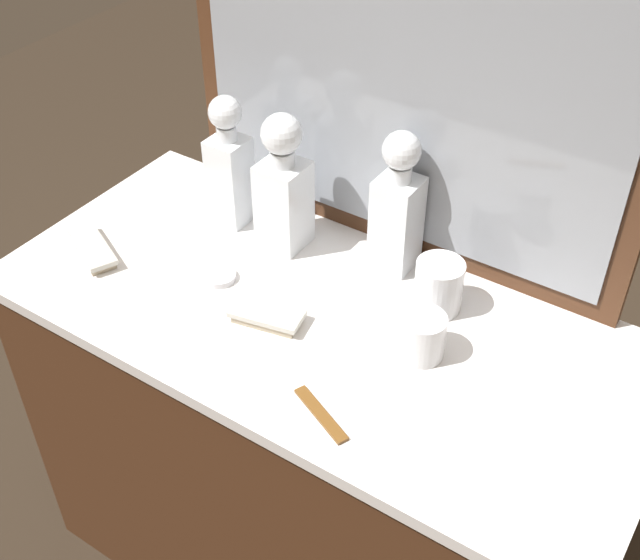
{
  "coord_description": "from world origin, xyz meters",
  "views": [
    {
      "loc": [
        0.6,
        -0.91,
        1.82
      ],
      "look_at": [
        0.0,
        0.0,
        0.91
      ],
      "focal_mm": 45.73,
      "sensor_mm": 36.0,
      "label": 1
    }
  ],
  "objects_px": {
    "crystal_decanter_left": "(397,214)",
    "silver_brush_center": "(92,249)",
    "crystal_tumbler_left": "(438,288)",
    "tortoiseshell_comb": "(321,414)",
    "crystal_decanter_rear": "(284,194)",
    "silver_brush_far_left": "(267,316)",
    "crystal_tumbler_rear": "(422,338)",
    "crystal_decanter_right": "(230,172)",
    "porcelain_dish": "(220,276)"
  },
  "relations": [
    {
      "from": "crystal_decanter_left",
      "to": "silver_brush_center",
      "type": "xyz_separation_m",
      "value": [
        -0.51,
        -0.3,
        -0.1
      ]
    },
    {
      "from": "crystal_tumbler_left",
      "to": "tortoiseshell_comb",
      "type": "bearing_deg",
      "value": -95.66
    },
    {
      "from": "crystal_decanter_rear",
      "to": "silver_brush_far_left",
      "type": "height_order",
      "value": "crystal_decanter_rear"
    },
    {
      "from": "crystal_tumbler_rear",
      "to": "silver_brush_center",
      "type": "bearing_deg",
      "value": -170.68
    },
    {
      "from": "silver_brush_far_left",
      "to": "tortoiseshell_comb",
      "type": "height_order",
      "value": "silver_brush_far_left"
    },
    {
      "from": "crystal_decanter_right",
      "to": "crystal_decanter_rear",
      "type": "relative_size",
      "value": 0.98
    },
    {
      "from": "silver_brush_center",
      "to": "tortoiseshell_comb",
      "type": "xyz_separation_m",
      "value": [
        0.61,
        -0.1,
        -0.01
      ]
    },
    {
      "from": "silver_brush_far_left",
      "to": "crystal_decanter_left",
      "type": "bearing_deg",
      "value": 68.62
    },
    {
      "from": "silver_brush_far_left",
      "to": "crystal_tumbler_left",
      "type": "bearing_deg",
      "value": 40.56
    },
    {
      "from": "crystal_decanter_left",
      "to": "crystal_decanter_right",
      "type": "distance_m",
      "value": 0.36
    },
    {
      "from": "crystal_decanter_right",
      "to": "tortoiseshell_comb",
      "type": "distance_m",
      "value": 0.58
    },
    {
      "from": "crystal_decanter_left",
      "to": "tortoiseshell_comb",
      "type": "xyz_separation_m",
      "value": [
        0.1,
        -0.4,
        -0.11
      ]
    },
    {
      "from": "crystal_tumbler_left",
      "to": "silver_brush_center",
      "type": "bearing_deg",
      "value": -160.02
    },
    {
      "from": "tortoiseshell_comb",
      "to": "crystal_tumbler_left",
      "type": "bearing_deg",
      "value": 84.34
    },
    {
      "from": "crystal_tumbler_left",
      "to": "porcelain_dish",
      "type": "xyz_separation_m",
      "value": [
        -0.38,
        -0.16,
        -0.04
      ]
    },
    {
      "from": "crystal_decanter_left",
      "to": "crystal_decanter_rear",
      "type": "distance_m",
      "value": 0.22
    },
    {
      "from": "crystal_decanter_right",
      "to": "porcelain_dish",
      "type": "height_order",
      "value": "crystal_decanter_right"
    },
    {
      "from": "crystal_decanter_rear",
      "to": "silver_brush_center",
      "type": "distance_m",
      "value": 0.39
    },
    {
      "from": "crystal_decanter_right",
      "to": "tortoiseshell_comb",
      "type": "relative_size",
      "value": 2.2
    },
    {
      "from": "crystal_decanter_rear",
      "to": "crystal_tumbler_rear",
      "type": "height_order",
      "value": "crystal_decanter_rear"
    },
    {
      "from": "crystal_decanter_rear",
      "to": "crystal_tumbler_rear",
      "type": "relative_size",
      "value": 3.52
    },
    {
      "from": "crystal_decanter_right",
      "to": "silver_brush_far_left",
      "type": "bearing_deg",
      "value": -41.28
    },
    {
      "from": "crystal_decanter_left",
      "to": "crystal_decanter_right",
      "type": "relative_size",
      "value": 1.03
    },
    {
      "from": "crystal_decanter_rear",
      "to": "porcelain_dish",
      "type": "bearing_deg",
      "value": -102.32
    },
    {
      "from": "crystal_tumbler_left",
      "to": "porcelain_dish",
      "type": "distance_m",
      "value": 0.41
    },
    {
      "from": "crystal_decanter_left",
      "to": "silver_brush_center",
      "type": "distance_m",
      "value": 0.6
    },
    {
      "from": "crystal_decanter_left",
      "to": "silver_brush_center",
      "type": "relative_size",
      "value": 1.77
    },
    {
      "from": "crystal_decanter_left",
      "to": "crystal_tumbler_left",
      "type": "xyz_separation_m",
      "value": [
        0.13,
        -0.07,
        -0.07
      ]
    },
    {
      "from": "silver_brush_far_left",
      "to": "crystal_decanter_right",
      "type": "bearing_deg",
      "value": 138.72
    },
    {
      "from": "crystal_tumbler_rear",
      "to": "silver_brush_far_left",
      "type": "xyz_separation_m",
      "value": [
        -0.27,
        -0.08,
        -0.02
      ]
    },
    {
      "from": "crystal_decanter_rear",
      "to": "porcelain_dish",
      "type": "relative_size",
      "value": 4.53
    },
    {
      "from": "crystal_tumbler_left",
      "to": "silver_brush_far_left",
      "type": "height_order",
      "value": "crystal_tumbler_left"
    },
    {
      "from": "crystal_decanter_rear",
      "to": "tortoiseshell_comb",
      "type": "relative_size",
      "value": 2.24
    },
    {
      "from": "silver_brush_center",
      "to": "porcelain_dish",
      "type": "distance_m",
      "value": 0.27
    },
    {
      "from": "crystal_tumbler_left",
      "to": "porcelain_dish",
      "type": "height_order",
      "value": "crystal_tumbler_left"
    },
    {
      "from": "crystal_decanter_right",
      "to": "crystal_decanter_rear",
      "type": "height_order",
      "value": "crystal_decanter_rear"
    },
    {
      "from": "crystal_decanter_rear",
      "to": "crystal_tumbler_left",
      "type": "bearing_deg",
      "value": -1.51
    },
    {
      "from": "crystal_decanter_rear",
      "to": "tortoiseshell_comb",
      "type": "height_order",
      "value": "crystal_decanter_rear"
    },
    {
      "from": "crystal_decanter_right",
      "to": "porcelain_dish",
      "type": "bearing_deg",
      "value": -59.45
    },
    {
      "from": "tortoiseshell_comb",
      "to": "crystal_tumbler_rear",
      "type": "bearing_deg",
      "value": 72.69
    },
    {
      "from": "crystal_decanter_right",
      "to": "silver_brush_center",
      "type": "height_order",
      "value": "crystal_decanter_right"
    },
    {
      "from": "crystal_decanter_left",
      "to": "porcelain_dish",
      "type": "xyz_separation_m",
      "value": [
        -0.25,
        -0.23,
        -0.11
      ]
    },
    {
      "from": "crystal_decanter_left",
      "to": "crystal_tumbler_left",
      "type": "relative_size",
      "value": 2.88
    },
    {
      "from": "crystal_decanter_left",
      "to": "crystal_tumbler_left",
      "type": "bearing_deg",
      "value": -28.44
    },
    {
      "from": "crystal_decanter_rear",
      "to": "silver_brush_far_left",
      "type": "xyz_separation_m",
      "value": [
        0.11,
        -0.21,
        -0.1
      ]
    },
    {
      "from": "crystal_decanter_left",
      "to": "crystal_decanter_right",
      "type": "height_order",
      "value": "crystal_decanter_left"
    },
    {
      "from": "crystal_decanter_left",
      "to": "tortoiseshell_comb",
      "type": "relative_size",
      "value": 2.26
    },
    {
      "from": "silver_brush_center",
      "to": "porcelain_dish",
      "type": "bearing_deg",
      "value": 16.57
    },
    {
      "from": "crystal_decanter_right",
      "to": "crystal_decanter_left",
      "type": "bearing_deg",
      "value": 8.64
    },
    {
      "from": "crystal_tumbler_left",
      "to": "tortoiseshell_comb",
      "type": "height_order",
      "value": "crystal_tumbler_left"
    }
  ]
}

